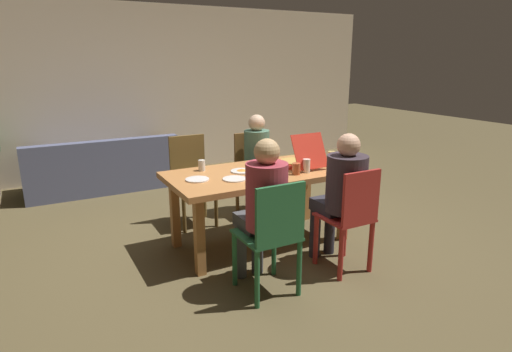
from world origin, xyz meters
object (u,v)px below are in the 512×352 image
(plate_2, at_px, (242,171))
(drinking_glass_0, at_px, (306,166))
(drinking_glass_1, at_px, (202,165))
(chair_1, at_px, (272,234))
(drinking_glass_3, at_px, (296,169))
(drinking_glass_2, at_px, (331,157))
(couch, at_px, (102,170))
(plate_1, at_px, (197,179))
(plate_3, at_px, (271,172))
(chair_2, at_px, (351,218))
(pizza_box_0, at_px, (297,161))
(plate_0, at_px, (234,179))
(person_1, at_px, (263,202))
(person_2, at_px, (342,189))
(person_0, at_px, (259,158))
(chair_0, at_px, (253,171))
(dining_table, at_px, (261,180))
(chair_3, at_px, (191,176))

(plate_2, height_order, drinking_glass_0, drinking_glass_0)
(drinking_glass_0, xyz_separation_m, drinking_glass_1, (-0.85, 0.54, -0.01))
(chair_1, distance_m, drinking_glass_0, 1.05)
(drinking_glass_3, bearing_deg, drinking_glass_0, 5.88)
(drinking_glass_2, height_order, couch, drinking_glass_2)
(plate_1, distance_m, plate_3, 0.72)
(chair_2, height_order, plate_2, chair_2)
(chair_1, xyz_separation_m, drinking_glass_3, (0.64, 0.65, 0.28))
(couch, bearing_deg, pizza_box_0, -60.28)
(chair_1, relative_size, drinking_glass_2, 7.79)
(plate_2, bearing_deg, plate_0, -130.89)
(plate_2, distance_m, drinking_glass_1, 0.40)
(drinking_glass_2, relative_size, couch, 0.06)
(person_1, xyz_separation_m, plate_2, (0.24, 0.83, 0.03))
(person_1, relative_size, plate_3, 5.67)
(drinking_glass_0, xyz_separation_m, couch, (-1.44, 2.94, -0.54))
(person_2, height_order, drinking_glass_1, person_2)
(person_1, xyz_separation_m, chair_2, (0.78, -0.12, -0.23))
(person_0, height_order, couch, person_0)
(plate_2, distance_m, couch, 2.82)
(drinking_glass_2, bearing_deg, chair_2, -117.54)
(drinking_glass_1, relative_size, drinking_glass_3, 0.97)
(chair_0, xyz_separation_m, drinking_glass_1, (-0.87, -0.57, 0.29))
(chair_0, xyz_separation_m, drinking_glass_2, (0.44, -0.91, 0.30))
(plate_2, xyz_separation_m, drinking_glass_3, (0.40, -0.33, 0.04))
(chair_2, height_order, couch, chair_2)
(chair_0, distance_m, drinking_glass_2, 1.06)
(person_0, bearing_deg, drinking_glass_1, -154.15)
(drinking_glass_3, distance_m, couch, 3.27)
(chair_1, distance_m, drinking_glass_2, 1.52)
(drinking_glass_2, distance_m, couch, 3.37)
(dining_table, height_order, drinking_glass_3, drinking_glass_3)
(person_1, xyz_separation_m, plate_1, (-0.25, 0.77, 0.03))
(plate_3, bearing_deg, chair_2, -68.16)
(chair_1, xyz_separation_m, pizza_box_0, (0.85, 0.94, 0.28))
(chair_1, bearing_deg, chair_0, 66.10)
(person_1, distance_m, plate_1, 0.81)
(chair_2, relative_size, chair_3, 0.95)
(chair_1, bearing_deg, plate_0, 86.05)
(plate_0, relative_size, plate_1, 1.00)
(drinking_glass_0, bearing_deg, drinking_glass_3, -174.12)
(person_0, height_order, plate_3, person_0)
(pizza_box_0, relative_size, drinking_glass_1, 4.87)
(pizza_box_0, bearing_deg, chair_1, -132.12)
(pizza_box_0, height_order, plate_1, pizza_box_0)
(chair_3, xyz_separation_m, couch, (-0.67, 1.83, -0.26))
(person_1, relative_size, drinking_glass_0, 9.47)
(drinking_glass_1, bearing_deg, plate_0, -72.19)
(drinking_glass_2, bearing_deg, person_1, -149.76)
(plate_2, bearing_deg, drinking_glass_1, 145.50)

